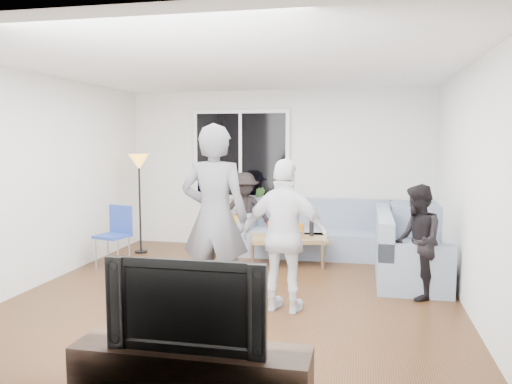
% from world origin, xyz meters
% --- Properties ---
extents(floor, '(5.00, 5.50, 0.04)m').
position_xyz_m(floor, '(0.00, 0.00, -0.02)').
color(floor, '#56351C').
rests_on(floor, ground).
extents(ceiling, '(5.00, 5.50, 0.04)m').
position_xyz_m(ceiling, '(0.00, 0.00, 2.62)').
color(ceiling, white).
rests_on(ceiling, ground).
extents(wall_back, '(5.00, 0.04, 2.60)m').
position_xyz_m(wall_back, '(0.00, 2.77, 1.30)').
color(wall_back, silver).
rests_on(wall_back, ground).
extents(wall_front, '(5.00, 0.04, 2.60)m').
position_xyz_m(wall_front, '(0.00, -2.77, 1.30)').
color(wall_front, silver).
rests_on(wall_front, ground).
extents(wall_left, '(0.04, 5.50, 2.60)m').
position_xyz_m(wall_left, '(-2.52, 0.00, 1.30)').
color(wall_left, silver).
rests_on(wall_left, ground).
extents(wall_right, '(0.04, 5.50, 2.60)m').
position_xyz_m(wall_right, '(2.52, 0.00, 1.30)').
color(wall_right, silver).
rests_on(wall_right, ground).
extents(window_frame, '(1.62, 0.06, 1.47)m').
position_xyz_m(window_frame, '(-0.60, 2.69, 1.55)').
color(window_frame, white).
rests_on(window_frame, wall_back).
extents(window_glass, '(1.50, 0.02, 1.35)m').
position_xyz_m(window_glass, '(-0.60, 2.65, 1.55)').
color(window_glass, black).
rests_on(window_glass, window_frame).
extents(window_mullion, '(0.05, 0.03, 1.35)m').
position_xyz_m(window_mullion, '(-0.60, 2.64, 1.55)').
color(window_mullion, white).
rests_on(window_mullion, window_frame).
extents(radiator, '(1.30, 0.12, 0.62)m').
position_xyz_m(radiator, '(-0.60, 2.65, 0.31)').
color(radiator, silver).
rests_on(radiator, floor).
extents(potted_plant, '(0.23, 0.19, 0.40)m').
position_xyz_m(potted_plant, '(-0.29, 2.62, 0.82)').
color(potted_plant, '#2F5A24').
rests_on(potted_plant, radiator).
extents(vase, '(0.19, 0.19, 0.16)m').
position_xyz_m(vase, '(-0.99, 2.62, 0.70)').
color(vase, white).
rests_on(vase, radiator).
extents(sofa_back_section, '(2.30, 0.85, 0.85)m').
position_xyz_m(sofa_back_section, '(0.69, 2.27, 0.42)').
color(sofa_back_section, gray).
rests_on(sofa_back_section, floor).
extents(sofa_right_section, '(2.00, 0.85, 0.85)m').
position_xyz_m(sofa_right_section, '(2.02, 1.29, 0.42)').
color(sofa_right_section, gray).
rests_on(sofa_right_section, floor).
extents(sofa_corner, '(0.85, 0.85, 0.85)m').
position_xyz_m(sofa_corner, '(2.24, 2.27, 0.42)').
color(sofa_corner, gray).
rests_on(sofa_corner, floor).
extents(cushion_yellow, '(0.43, 0.38, 0.14)m').
position_xyz_m(cushion_yellow, '(-0.65, 2.25, 0.51)').
color(cushion_yellow, gold).
rests_on(cushion_yellow, sofa_back_section).
extents(cushion_red, '(0.38, 0.32, 0.13)m').
position_xyz_m(cushion_red, '(0.15, 2.33, 0.51)').
color(cushion_red, maroon).
rests_on(cushion_red, sofa_back_section).
extents(coffee_table, '(1.21, 0.85, 0.40)m').
position_xyz_m(coffee_table, '(0.38, 1.63, 0.20)').
color(coffee_table, olive).
rests_on(coffee_table, floor).
extents(pitcher, '(0.17, 0.17, 0.17)m').
position_xyz_m(pitcher, '(0.41, 1.59, 0.49)').
color(pitcher, maroon).
rests_on(pitcher, coffee_table).
extents(side_chair, '(0.49, 0.49, 0.86)m').
position_xyz_m(side_chair, '(-2.05, 0.94, 0.43)').
color(side_chair, '#233E9B').
rests_on(side_chair, floor).
extents(floor_lamp, '(0.32, 0.32, 1.56)m').
position_xyz_m(floor_lamp, '(-2.05, 1.86, 0.78)').
color(floor_lamp, yellow).
rests_on(floor_lamp, floor).
extents(player_left, '(0.72, 0.48, 1.97)m').
position_xyz_m(player_left, '(-0.11, -0.50, 0.98)').
color(player_left, '#4A4A4F').
rests_on(player_left, floor).
extents(player_right, '(1.00, 0.56, 1.61)m').
position_xyz_m(player_right, '(0.63, -0.40, 0.80)').
color(player_right, silver).
rests_on(player_right, floor).
extents(spectator_right, '(0.53, 0.66, 1.30)m').
position_xyz_m(spectator_right, '(2.02, 0.35, 0.65)').
color(spectator_right, black).
rests_on(spectator_right, floor).
extents(spectator_back, '(0.92, 0.69, 1.27)m').
position_xyz_m(spectator_back, '(-0.45, 2.30, 0.64)').
color(spectator_back, black).
rests_on(spectator_back, floor).
extents(tv_console, '(1.60, 0.40, 0.44)m').
position_xyz_m(tv_console, '(0.32, -2.50, 0.22)').
color(tv_console, '#312218').
rests_on(tv_console, floor).
extents(television, '(1.07, 0.14, 0.61)m').
position_xyz_m(television, '(0.32, -2.50, 0.75)').
color(television, black).
rests_on(television, tv_console).
extents(bottle_a, '(0.07, 0.07, 0.19)m').
position_xyz_m(bottle_a, '(0.05, 1.77, 0.50)').
color(bottle_a, '#D93E0C').
rests_on(bottle_a, coffee_table).
extents(bottle_d, '(0.07, 0.07, 0.22)m').
position_xyz_m(bottle_d, '(0.57, 1.51, 0.51)').
color(bottle_d, '#C66E11').
rests_on(bottle_d, coffee_table).
extents(bottle_e, '(0.07, 0.07, 0.22)m').
position_xyz_m(bottle_e, '(0.68, 1.74, 0.51)').
color(bottle_e, black).
rests_on(bottle_e, coffee_table).
extents(bottle_b, '(0.08, 0.08, 0.22)m').
position_xyz_m(bottle_b, '(0.26, 1.49, 0.51)').
color(bottle_b, '#167916').
rests_on(bottle_b, coffee_table).
extents(bottle_c, '(0.07, 0.07, 0.20)m').
position_xyz_m(bottle_c, '(0.40, 1.76, 0.50)').
color(bottle_c, black).
rests_on(bottle_c, coffee_table).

